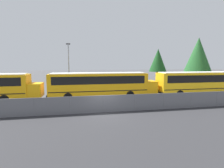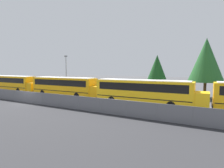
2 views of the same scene
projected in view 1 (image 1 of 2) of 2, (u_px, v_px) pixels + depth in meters
ground_plane at (104, 112)px, 16.19m from camera, size 200.00×200.00×0.00m
road_strip at (118, 140)px, 10.34m from camera, size 148.07×12.00×0.01m
fence at (104, 104)px, 16.09m from camera, size 114.14×0.07×1.61m
school_bus_3 at (101, 83)px, 22.53m from camera, size 14.02×2.53×3.32m
school_bus_4 at (202, 81)px, 24.54m from camera, size 14.02×2.53×3.32m
light_pole at (69, 66)px, 26.34m from camera, size 0.60×0.24×7.48m
tree_0 at (198, 55)px, 35.43m from camera, size 5.40×5.40×9.67m
tree_1 at (158, 60)px, 35.24m from camera, size 3.51×3.51×7.40m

